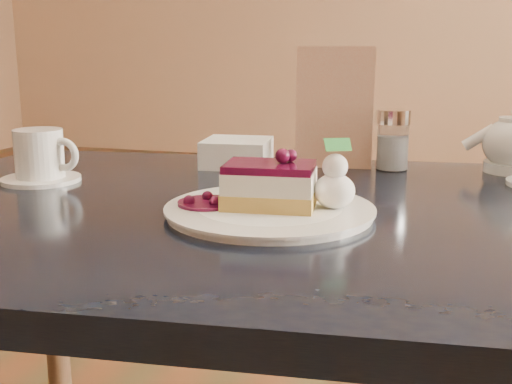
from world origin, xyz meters
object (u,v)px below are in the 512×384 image
(main_table, at_px, (275,259))
(dessert_plate, at_px, (270,211))
(cheesecake_slice, at_px, (270,186))
(coffee_set, at_px, (41,158))

(main_table, height_order, dessert_plate, dessert_plate)
(main_table, height_order, cheesecake_slice, cheesecake_slice)
(cheesecake_slice, bearing_deg, dessert_plate, 20.53)
(cheesecake_slice, xyz_separation_m, coffee_set, (-0.46, 0.11, -0.00))
(main_table, relative_size, dessert_plate, 4.66)
(main_table, distance_m, coffee_set, 0.47)
(dessert_plate, bearing_deg, coffee_set, 166.55)
(dessert_plate, height_order, cheesecake_slice, cheesecake_slice)
(main_table, distance_m, cheesecake_slice, 0.14)
(cheesecake_slice, distance_m, coffee_set, 0.47)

